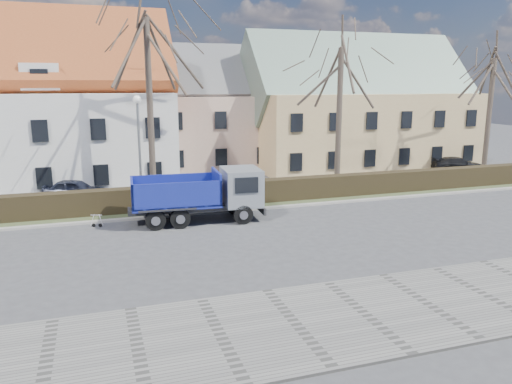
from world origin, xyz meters
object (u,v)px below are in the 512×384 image
object	(u,v)px
parked_car_a	(75,190)
dump_truck	(193,195)
parked_car_b	(458,165)
cart_frame	(92,220)
streetlight	(140,152)

from	to	relation	value
parked_car_a	dump_truck	bearing A→B (deg)	-121.23
parked_car_a	parked_car_b	xyz separation A→B (m)	(28.23, 0.81, -0.04)
cart_frame	parked_car_b	xyz separation A→B (m)	(27.30, 7.14, 0.24)
dump_truck	cart_frame	size ratio (longest dim) A/B	8.90
dump_truck	streetlight	size ratio (longest dim) A/B	1.08
dump_truck	parked_car_b	distance (m)	23.75
dump_truck	cart_frame	distance (m)	5.00
parked_car_b	parked_car_a	bearing A→B (deg)	108.44
cart_frame	dump_truck	bearing A→B (deg)	-6.93
parked_car_a	parked_car_b	world-z (taller)	parked_car_a
streetlight	parked_car_b	world-z (taller)	streetlight
dump_truck	parked_car_a	xyz separation A→B (m)	(-5.78, 6.92, -0.73)
cart_frame	parked_car_a	size ratio (longest dim) A/B	0.21
dump_truck	cart_frame	xyz separation A→B (m)	(-4.86, 0.59, -1.01)
cart_frame	parked_car_b	bearing A→B (deg)	14.66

